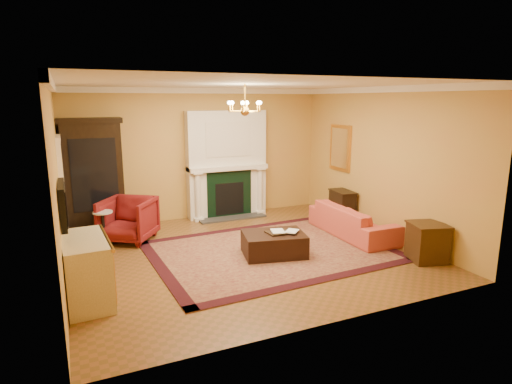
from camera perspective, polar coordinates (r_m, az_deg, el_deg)
floor at (r=7.90m, az=-1.38°, el=-8.19°), size 6.00×5.50×0.02m
ceiling at (r=7.41m, az=-1.51°, el=14.28°), size 6.00×5.50×0.02m
wall_back at (r=10.08m, az=-7.51°, el=5.04°), size 6.00×0.02×3.00m
wall_front at (r=5.12m, az=10.54°, el=-2.04°), size 6.00×0.02×3.00m
wall_left at (r=6.95m, az=-25.01°, el=0.75°), size 0.02×5.50×3.00m
wall_right at (r=9.08m, az=16.41°, el=3.86°), size 0.02×5.50×3.00m
fireplace at (r=10.14m, az=-3.90°, el=3.40°), size 1.90×0.70×2.50m
crown_molding at (r=8.30m, az=-4.11°, el=13.55°), size 6.00×5.50×0.12m
doorway at (r=8.70m, az=-24.29°, el=-0.13°), size 0.08×1.05×2.10m
tv_panel at (r=6.39m, az=-24.36°, el=-1.49°), size 0.09×0.95×0.58m
gilt_mirror at (r=10.14m, az=11.15°, el=5.80°), size 0.06×0.76×1.05m
chandelier at (r=7.40m, az=-1.49°, el=11.17°), size 0.63×0.55×0.53m
oriental_rug at (r=7.98m, az=1.99°, el=-7.84°), size 4.39×3.37×0.02m
china_cabinet at (r=9.47m, az=-20.79°, el=1.68°), size 1.15×0.55×2.28m
wingback_armchair at (r=8.78m, az=-16.68°, el=-3.27°), size 1.25×1.24×0.95m
pedestal_table at (r=8.70m, az=-19.67°, el=-4.24°), size 0.37×0.37×0.66m
commode at (r=6.42m, az=-21.69°, el=-9.63°), size 0.63×1.24×0.90m
coral_sofa at (r=8.99m, az=12.78°, el=-3.10°), size 0.65×2.14×0.83m
end_table at (r=8.00m, az=21.84°, el=-6.35°), size 0.68×0.68×0.63m
console_table at (r=9.90m, az=11.42°, el=-1.99°), size 0.43×0.67×0.71m
leather_ottoman at (r=7.71m, az=2.40°, el=-6.93°), size 1.22×0.99×0.40m
ottoman_tray at (r=7.65m, az=3.00°, el=-5.39°), size 0.42×0.34×0.03m
book_a at (r=7.55m, az=2.11°, el=-4.35°), size 0.22×0.08×0.30m
book_b at (r=7.64m, az=4.10°, el=-4.25°), size 0.16×0.16×0.27m
topiary_left at (r=9.86m, az=-7.38°, el=4.60°), size 0.15×0.15×0.40m
topiary_right at (r=10.27m, az=-0.84°, el=4.93°), size 0.14×0.14×0.38m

